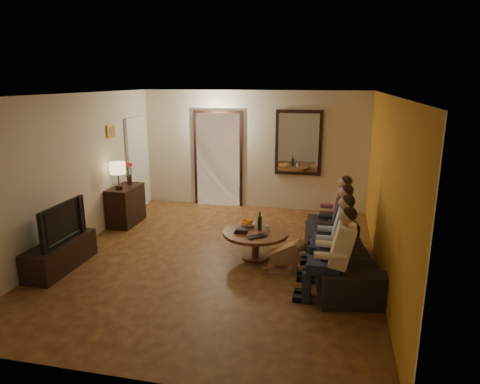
% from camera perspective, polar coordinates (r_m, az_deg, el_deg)
% --- Properties ---
extents(floor, '(5.00, 6.00, 0.01)m').
position_cam_1_polar(floor, '(7.06, -2.94, -8.75)').
color(floor, '#492213').
rests_on(floor, ground).
extents(ceiling, '(5.00, 6.00, 0.01)m').
position_cam_1_polar(ceiling, '(6.48, -3.25, 12.86)').
color(ceiling, white).
rests_on(ceiling, back_wall).
extents(back_wall, '(5.00, 0.02, 2.60)m').
position_cam_1_polar(back_wall, '(9.52, 1.75, 5.59)').
color(back_wall, beige).
rests_on(back_wall, floor).
extents(front_wall, '(5.00, 0.02, 2.60)m').
position_cam_1_polar(front_wall, '(3.97, -14.81, -8.11)').
color(front_wall, beige).
rests_on(front_wall, floor).
extents(left_wall, '(0.02, 6.00, 2.60)m').
position_cam_1_polar(left_wall, '(7.69, -21.36, 2.39)').
color(left_wall, beige).
rests_on(left_wall, floor).
extents(right_wall, '(0.02, 6.00, 2.60)m').
position_cam_1_polar(right_wall, '(6.46, 18.82, 0.41)').
color(right_wall, beige).
rests_on(right_wall, floor).
extents(orange_accent, '(0.01, 6.00, 2.60)m').
position_cam_1_polar(orange_accent, '(6.46, 18.73, 0.42)').
color(orange_accent, orange).
rests_on(orange_accent, right_wall).
extents(kitchen_doorway, '(1.00, 0.06, 2.10)m').
position_cam_1_polar(kitchen_doorway, '(9.72, -2.93, 4.28)').
color(kitchen_doorway, '#FFE0A5').
rests_on(kitchen_doorway, floor).
extents(door_trim, '(1.12, 0.04, 2.22)m').
position_cam_1_polar(door_trim, '(9.71, -2.95, 4.27)').
color(door_trim, black).
rests_on(door_trim, floor).
extents(fridge_glimpse, '(0.45, 0.03, 1.70)m').
position_cam_1_polar(fridge_glimpse, '(9.69, -1.48, 3.36)').
color(fridge_glimpse, silver).
rests_on(fridge_glimpse, floor).
extents(mirror_frame, '(1.00, 0.05, 1.40)m').
position_cam_1_polar(mirror_frame, '(9.32, 7.81, 6.51)').
color(mirror_frame, black).
rests_on(mirror_frame, back_wall).
extents(mirror_glass, '(0.86, 0.02, 1.26)m').
position_cam_1_polar(mirror_glass, '(9.29, 7.79, 6.49)').
color(mirror_glass, white).
rests_on(mirror_glass, back_wall).
extents(white_door, '(0.06, 0.85, 2.04)m').
position_cam_1_polar(white_door, '(9.68, -13.55, 3.66)').
color(white_door, white).
rests_on(white_door, floor).
extents(framed_art, '(0.03, 0.28, 0.24)m').
position_cam_1_polar(framed_art, '(8.69, -16.81, 7.77)').
color(framed_art, '#B28C33').
rests_on(framed_art, left_wall).
extents(art_canvas, '(0.01, 0.22, 0.18)m').
position_cam_1_polar(art_canvas, '(8.68, -16.72, 7.77)').
color(art_canvas, brown).
rests_on(art_canvas, left_wall).
extents(dresser, '(0.45, 0.86, 0.77)m').
position_cam_1_polar(dresser, '(8.84, -14.97, -1.72)').
color(dresser, black).
rests_on(dresser, floor).
extents(table_lamp, '(0.30, 0.30, 0.54)m').
position_cam_1_polar(table_lamp, '(8.49, -15.93, 2.10)').
color(table_lamp, beige).
rests_on(table_lamp, dresser).
extents(flower_vase, '(0.14, 0.14, 0.44)m').
position_cam_1_polar(flower_vase, '(8.88, -14.58, 2.40)').
color(flower_vase, red).
rests_on(flower_vase, dresser).
extents(tv_stand, '(0.45, 1.31, 0.44)m').
position_cam_1_polar(tv_stand, '(7.15, -22.80, -7.72)').
color(tv_stand, black).
rests_on(tv_stand, floor).
extents(tv, '(1.05, 0.14, 0.60)m').
position_cam_1_polar(tv, '(6.98, -23.22, -3.75)').
color(tv, black).
rests_on(tv, tv_stand).
extents(sofa, '(2.39, 1.25, 0.66)m').
position_cam_1_polar(sofa, '(6.57, 13.50, -7.87)').
color(sofa, black).
rests_on(sofa, floor).
extents(person_a, '(0.60, 0.40, 1.20)m').
position_cam_1_polar(person_a, '(5.63, 12.74, -8.76)').
color(person_a, tan).
rests_on(person_a, sofa).
extents(person_b, '(0.60, 0.40, 1.20)m').
position_cam_1_polar(person_b, '(6.19, 12.75, -6.57)').
color(person_b, tan).
rests_on(person_b, sofa).
extents(person_c, '(0.60, 0.40, 1.20)m').
position_cam_1_polar(person_c, '(6.75, 12.76, -4.75)').
color(person_c, tan).
rests_on(person_c, sofa).
extents(person_d, '(0.60, 0.40, 1.20)m').
position_cam_1_polar(person_d, '(7.32, 12.77, -3.22)').
color(person_d, tan).
rests_on(person_d, sofa).
extents(dog, '(0.59, 0.33, 0.56)m').
position_cam_1_polar(dog, '(6.49, 6.04, -8.29)').
color(dog, '#A67E4C').
rests_on(dog, floor).
extents(coffee_table, '(1.33, 1.33, 0.45)m').
position_cam_1_polar(coffee_table, '(6.97, 2.08, -7.03)').
color(coffee_table, brown).
rests_on(coffee_table, floor).
extents(bowl, '(0.26, 0.26, 0.06)m').
position_cam_1_polar(bowl, '(7.12, 0.99, -4.36)').
color(bowl, white).
rests_on(bowl, coffee_table).
extents(oranges, '(0.20, 0.20, 0.08)m').
position_cam_1_polar(oranges, '(7.10, 0.99, -3.84)').
color(oranges, orange).
rests_on(oranges, bowl).
extents(wine_bottle, '(0.07, 0.07, 0.31)m').
position_cam_1_polar(wine_bottle, '(6.93, 2.66, -3.84)').
color(wine_bottle, black).
rests_on(wine_bottle, coffee_table).
extents(wine_glass, '(0.06, 0.06, 0.10)m').
position_cam_1_polar(wine_glass, '(6.89, 3.65, -4.87)').
color(wine_glass, silver).
rests_on(wine_glass, coffee_table).
extents(book_stack, '(0.20, 0.15, 0.07)m').
position_cam_1_polar(book_stack, '(6.83, 0.12, -5.17)').
color(book_stack, black).
rests_on(book_stack, coffee_table).
extents(laptop, '(0.39, 0.38, 0.03)m').
position_cam_1_polar(laptop, '(6.61, 2.51, -6.06)').
color(laptop, black).
rests_on(laptop, coffee_table).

